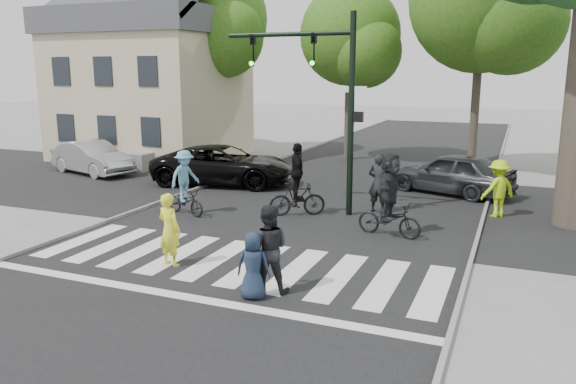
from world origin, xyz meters
name	(u,v)px	position (x,y,z in m)	size (l,w,h in m)	color
ground	(213,276)	(0.00, 0.00, 0.00)	(120.00, 120.00, 0.00)	gray
road_stem	(298,220)	(0.00, 5.00, 0.01)	(10.00, 70.00, 0.01)	black
road_cross	(330,199)	(0.00, 8.00, 0.01)	(70.00, 10.00, 0.01)	black
curb_left	(156,204)	(-5.05, 5.00, 0.05)	(0.10, 70.00, 0.10)	gray
curb_right	(477,238)	(5.05, 5.00, 0.05)	(0.10, 70.00, 0.10)	gray
crosswalk	(228,266)	(0.00, 0.66, 0.01)	(10.00, 3.85, 0.01)	silver
traffic_signal	(324,85)	(0.35, 6.20, 3.90)	(4.45, 0.29, 6.00)	black
bg_tree_0	(137,36)	(-13.74, 16.00, 6.14)	(5.46, 5.20, 8.97)	brown
bg_tree_1	(213,23)	(-8.70, 15.48, 6.65)	(6.09, 5.80, 9.80)	brown
bg_tree_2	(354,39)	(-1.76, 16.62, 5.78)	(5.04, 4.80, 8.40)	brown
bg_tree_3	(490,5)	(4.31, 15.27, 6.94)	(6.30, 6.00, 10.20)	brown
house	(151,81)	(-11.49, 13.98, 3.80)	(8.40, 8.10, 8.82)	beige
pedestrian_woman	(169,230)	(-1.24, 0.24, 0.84)	(0.61, 0.40, 1.68)	yellow
pedestrian_child	(253,266)	(1.32, -0.74, 0.67)	(0.65, 0.43, 1.34)	#1C293F
pedestrian_adult	(268,249)	(1.44, -0.32, 0.90)	(0.87, 0.68, 1.79)	black
cyclist_left	(185,187)	(-3.44, 4.33, 0.86)	(1.66, 1.15, 1.99)	black
cyclist_mid	(297,186)	(-0.24, 5.52, 0.91)	(1.72, 1.25, 2.23)	black
cyclist_right	(390,199)	(2.82, 4.44, 1.00)	(1.86, 1.72, 2.25)	black
car_suv	(224,165)	(-4.64, 8.93, 0.76)	(2.51, 5.45, 1.51)	black
car_silver	(92,158)	(-10.97, 8.79, 0.70)	(1.48, 4.25, 1.40)	#AEAFB3
car_grey	(451,173)	(3.69, 10.54, 0.75)	(1.77, 4.40, 1.50)	#2B2C2F
bystander_hivis	(498,189)	(5.39, 7.69, 0.87)	(1.13, 0.65, 1.74)	#B8EC14
bystander_dark	(379,183)	(1.94, 6.86, 0.93)	(0.68, 0.45, 1.87)	black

